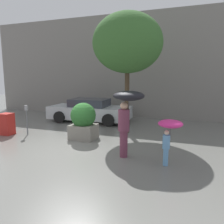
# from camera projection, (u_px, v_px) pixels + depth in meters

# --- Properties ---
(ground_plane) EXTENTS (40.00, 40.00, 0.00)m
(ground_plane) POSITION_uv_depth(u_px,v_px,m) (64.00, 147.00, 7.51)
(ground_plane) COLOR slate
(building_facade) EXTENTS (18.00, 0.30, 6.00)m
(building_facade) POSITION_uv_depth(u_px,v_px,m) (121.00, 67.00, 13.07)
(building_facade) COLOR gray
(building_facade) RESTS_ON ground
(planter_box) EXTENTS (0.97, 0.97, 1.42)m
(planter_box) POSITION_uv_depth(u_px,v_px,m) (83.00, 121.00, 8.40)
(planter_box) COLOR gray
(planter_box) RESTS_ON ground
(person_adult) EXTENTS (0.92, 0.92, 2.00)m
(person_adult) POSITION_uv_depth(u_px,v_px,m) (127.00, 107.00, 6.41)
(person_adult) COLOR brown
(person_adult) RESTS_ON ground
(person_child) EXTENTS (0.65, 0.65, 1.27)m
(person_child) POSITION_uv_depth(u_px,v_px,m) (169.00, 129.00, 5.81)
(person_child) COLOR #669ED1
(person_child) RESTS_ON ground
(parked_car_near) EXTENTS (4.41, 2.11, 1.23)m
(parked_car_near) POSITION_uv_depth(u_px,v_px,m) (90.00, 111.00, 11.79)
(parked_car_near) COLOR #B7BCC1
(parked_car_near) RESTS_ON ground
(street_tree) EXTENTS (2.87, 2.87, 4.98)m
(street_tree) POSITION_uv_depth(u_px,v_px,m) (128.00, 43.00, 8.90)
(street_tree) COLOR #423323
(street_tree) RESTS_ON ground
(parking_meter) EXTENTS (0.14, 0.14, 1.23)m
(parking_meter) POSITION_uv_depth(u_px,v_px,m) (26.00, 114.00, 9.02)
(parking_meter) COLOR #595B60
(parking_meter) RESTS_ON ground
(newspaper_box) EXTENTS (0.50, 0.44, 0.90)m
(newspaper_box) POSITION_uv_depth(u_px,v_px,m) (7.00, 124.00, 9.09)
(newspaper_box) COLOR #B2231E
(newspaper_box) RESTS_ON ground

